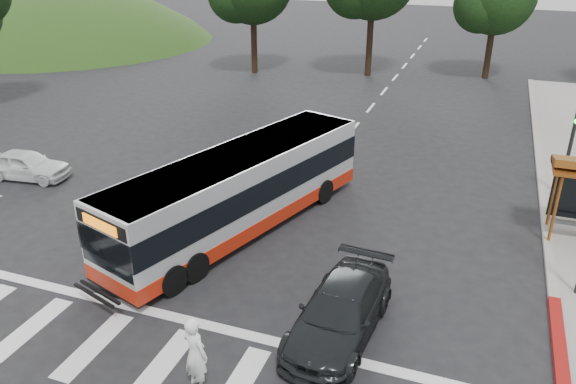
% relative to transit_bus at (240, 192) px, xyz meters
% --- Properties ---
extents(ground, '(140.00, 140.00, 0.00)m').
position_rel_transit_bus_xyz_m(ground, '(1.05, -1.90, -1.40)').
color(ground, black).
rests_on(ground, ground).
extents(curb_east, '(0.30, 40.00, 0.15)m').
position_rel_transit_bus_xyz_m(curb_east, '(10.05, 6.10, -1.32)').
color(curb_east, '#9E9991').
rests_on(curb_east, ground).
extents(curb_east_red, '(0.32, 6.00, 0.15)m').
position_rel_transit_bus_xyz_m(curb_east_red, '(10.05, -3.90, -1.32)').
color(curb_east_red, maroon).
rests_on(curb_east_red, ground).
extents(hillside_nw, '(44.00, 44.00, 10.00)m').
position_rel_transit_bus_xyz_m(hillside_nw, '(-30.95, 28.10, -1.40)').
color(hillside_nw, '#1D3912').
rests_on(hillside_nw, ground).
extents(crosswalk_ladder, '(18.00, 2.60, 0.01)m').
position_rel_transit_bus_xyz_m(crosswalk_ladder, '(1.05, -6.90, -1.39)').
color(crosswalk_ladder, silver).
rests_on(crosswalk_ladder, ground).
extents(traffic_signal_ne_short, '(0.18, 0.37, 4.00)m').
position_rel_transit_bus_xyz_m(traffic_signal_ne_short, '(10.65, 6.59, 1.08)').
color(traffic_signal_ne_short, black).
rests_on(traffic_signal_ne_short, ground).
extents(transit_bus, '(5.53, 11.01, 2.79)m').
position_rel_transit_bus_xyz_m(transit_bus, '(0.00, 0.00, 0.00)').
color(transit_bus, silver).
rests_on(transit_bus, ground).
extents(pedestrian, '(0.81, 0.68, 1.90)m').
position_rel_transit_bus_xyz_m(pedestrian, '(2.19, -7.22, -0.45)').
color(pedestrian, white).
rests_on(pedestrian, ground).
extents(dark_sedan, '(2.20, 4.74, 1.34)m').
position_rel_transit_bus_xyz_m(dark_sedan, '(4.72, -4.31, -0.73)').
color(dark_sedan, black).
rests_on(dark_sedan, ground).
extents(west_car_white, '(3.74, 1.89, 1.22)m').
position_rel_transit_bus_xyz_m(west_car_white, '(-10.24, 0.92, -0.79)').
color(west_car_white, white).
rests_on(west_car_white, ground).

